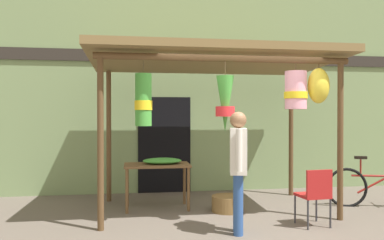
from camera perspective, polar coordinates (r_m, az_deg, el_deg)
ground_plane at (r=5.98m, az=7.38°, el=-14.98°), size 30.00×30.00×0.00m
shop_facade at (r=8.37m, az=2.29°, el=5.29°), size 9.65×0.29×4.58m
market_stall_canopy at (r=6.51m, az=3.93°, el=7.58°), size 4.11×2.38×2.68m
display_table at (r=6.74m, az=-5.20°, el=-7.34°), size 1.12×0.62×0.78m
flower_heap_on_table at (r=6.73m, az=-4.31°, el=-6.04°), size 0.67×0.47×0.10m
folding_chair at (r=5.93m, az=17.79°, el=-10.15°), size 0.44×0.44×0.84m
wicker_basket_by_table at (r=6.65m, az=5.28°, el=-12.22°), size 0.53×0.53×0.26m
parked_bicycle at (r=7.60m, az=25.74°, el=-8.98°), size 1.70×0.60×0.92m
customer_foreground at (r=5.32m, az=6.85°, el=-6.13°), size 0.30×0.58×1.66m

